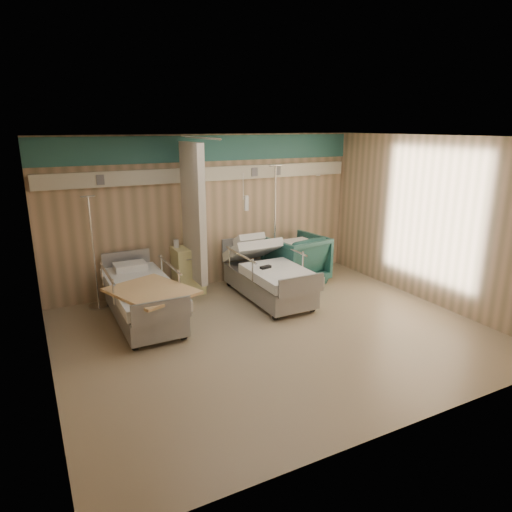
# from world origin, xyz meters

# --- Properties ---
(ground) EXTENTS (6.00, 5.00, 0.00)m
(ground) POSITION_xyz_m (0.00, 0.00, 0.00)
(ground) COLOR gray
(ground) RESTS_ON ground
(room_walls) EXTENTS (6.04, 5.04, 2.82)m
(room_walls) POSITION_xyz_m (-0.03, 0.25, 1.86)
(room_walls) COLOR tan
(room_walls) RESTS_ON ground
(bed_right) EXTENTS (1.00, 2.16, 0.63)m
(bed_right) POSITION_xyz_m (0.60, 1.30, 0.32)
(bed_right) COLOR silver
(bed_right) RESTS_ON ground
(bed_left) EXTENTS (1.00, 2.16, 0.63)m
(bed_left) POSITION_xyz_m (-1.60, 1.30, 0.32)
(bed_left) COLOR silver
(bed_left) RESTS_ON ground
(bedside_cabinet) EXTENTS (0.50, 0.48, 0.85)m
(bedside_cabinet) POSITION_xyz_m (-0.55, 2.20, 0.42)
(bedside_cabinet) COLOR #E2DB8D
(bedside_cabinet) RESTS_ON ground
(visitor_armchair) EXTENTS (1.13, 1.15, 0.93)m
(visitor_armchair) POSITION_xyz_m (1.49, 1.81, 0.47)
(visitor_armchair) COLOR #20514B
(visitor_armchair) RESTS_ON ground
(waffle_blanket) EXTENTS (0.65, 0.59, 0.07)m
(waffle_blanket) POSITION_xyz_m (1.48, 1.76, 0.97)
(waffle_blanket) COLOR white
(waffle_blanket) RESTS_ON visitor_armchair
(iv_stand_right) EXTENTS (0.40, 0.40, 2.25)m
(iv_stand_right) POSITION_xyz_m (1.21, 2.15, 0.46)
(iv_stand_right) COLOR silver
(iv_stand_right) RESTS_ON ground
(iv_stand_left) EXTENTS (0.34, 0.34, 1.88)m
(iv_stand_left) POSITION_xyz_m (-2.14, 2.24, 0.39)
(iv_stand_left) COLOR silver
(iv_stand_left) RESTS_ON ground
(call_remote) EXTENTS (0.20, 0.12, 0.04)m
(call_remote) POSITION_xyz_m (0.44, 1.09, 0.65)
(call_remote) COLOR black
(call_remote) RESTS_ON bed_right
(tan_blanket) EXTENTS (1.30, 1.44, 0.04)m
(tan_blanket) POSITION_xyz_m (-1.57, 0.84, 0.65)
(tan_blanket) COLOR tan
(tan_blanket) RESTS_ON bed_left
(toiletry_bag) EXTENTS (0.22, 0.16, 0.11)m
(toiletry_bag) POSITION_xyz_m (-0.44, 2.29, 0.90)
(toiletry_bag) COLOR black
(toiletry_bag) RESTS_ON bedside_cabinet
(white_cup) EXTENTS (0.13, 0.13, 0.14)m
(white_cup) POSITION_xyz_m (-0.72, 2.30, 0.92)
(white_cup) COLOR white
(white_cup) RESTS_ON bedside_cabinet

